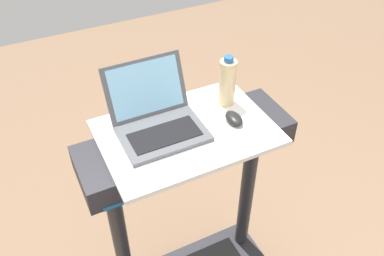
{
  "coord_description": "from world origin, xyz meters",
  "views": [
    {
      "loc": [
        -0.53,
        -0.43,
        2.18
      ],
      "look_at": [
        0.0,
        0.65,
        1.16
      ],
      "focal_mm": 38.39,
      "sensor_mm": 36.0,
      "label": 1
    }
  ],
  "objects": [
    {
      "name": "desk_board",
      "position": [
        0.0,
        0.7,
        1.1
      ],
      "size": [
        0.69,
        0.48,
        0.02
      ],
      "primitive_type": "cube",
      "color": "white",
      "rests_on": "treadmill_base"
    },
    {
      "name": "laptop",
      "position": [
        -0.1,
        0.76,
        1.16
      ],
      "size": [
        0.33,
        0.33,
        0.24
      ],
      "rotation": [
        0.0,
        0.0,
        -0.0
      ],
      "color": "#515459",
      "rests_on": "desk_board"
    },
    {
      "name": "computer_mouse",
      "position": [
        0.2,
        0.66,
        1.13
      ],
      "size": [
        0.06,
        0.1,
        0.03
      ],
      "primitive_type": "ellipsoid",
      "rotation": [
        0.0,
        0.0,
        -0.01
      ],
      "color": "black",
      "rests_on": "desk_board"
    },
    {
      "name": "water_bottle",
      "position": [
        0.24,
        0.79,
        1.22
      ],
      "size": [
        0.07,
        0.07,
        0.23
      ],
      "color": "beige",
      "rests_on": "desk_board"
    }
  ]
}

